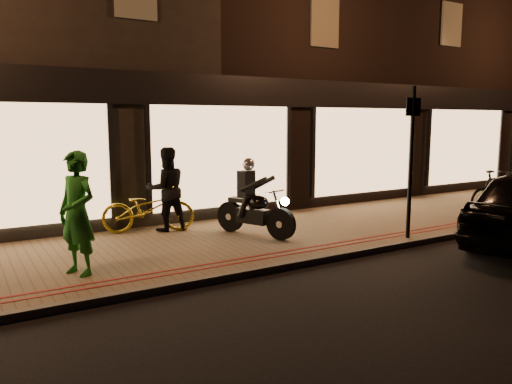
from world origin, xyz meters
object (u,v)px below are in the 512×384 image
(bicycle_gold, at_px, (148,209))
(motorcycle, at_px, (253,206))
(sign_post, at_px, (411,154))
(person_green, at_px, (77,213))

(bicycle_gold, bearing_deg, motorcycle, -110.17)
(motorcycle, xyz_separation_m, sign_post, (2.54, -1.81, 1.06))
(sign_post, distance_m, person_green, 6.29)
(motorcycle, bearing_deg, sign_post, -56.91)
(sign_post, xyz_separation_m, bicycle_gold, (-4.28, 3.21, -1.18))
(motorcycle, relative_size, sign_post, 0.62)
(motorcycle, distance_m, sign_post, 3.30)
(motorcycle, height_order, sign_post, sign_post)
(sign_post, relative_size, bicycle_gold, 1.58)
(person_green, bearing_deg, bicycle_gold, 111.90)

